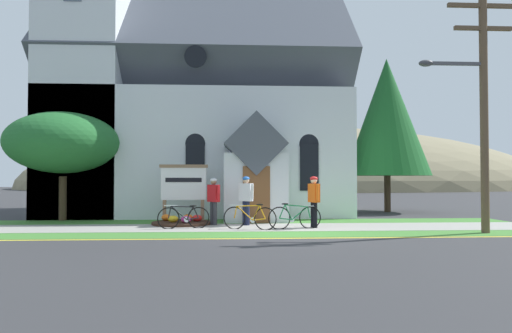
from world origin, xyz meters
TOP-DOWN VIEW (x-y plane):
  - ground at (0.00, 4.00)m, footprint 140.00×140.00m
  - sidewalk_slab at (-2.99, 1.75)m, footprint 32.00×2.45m
  - grass_verge at (-2.99, -0.20)m, footprint 32.00×1.44m
  - church_lawn at (-2.99, 3.87)m, footprint 24.00×1.80m
  - curb_paint_stripe at (-2.99, -1.07)m, footprint 28.00×0.16m
  - church_building at (-3.53, 8.84)m, footprint 13.65×10.68m
  - church_sign at (-3.31, 3.45)m, footprint 1.78×0.15m
  - flower_bed at (-3.31, 2.87)m, footprint 2.12×2.12m
  - bicycle_silver at (-3.11, 1.55)m, footprint 1.69×0.32m
  - bicycle_red at (-0.95, 1.16)m, footprint 1.71×0.61m
  - bicycle_black at (0.52, 1.23)m, footprint 1.78×0.30m
  - cyclist_in_blue_jersey at (-1.03, 2.43)m, footprint 0.51×0.63m
  - cyclist_in_white_jersey at (-2.17, 2.59)m, footprint 0.46×0.60m
  - cyclist_in_orange_jersey at (1.21, 1.54)m, footprint 0.35×0.69m
  - utility_pole at (6.03, -0.16)m, footprint 3.12×0.28m
  - roadside_conifer at (6.13, 8.44)m, footprint 4.18×4.18m
  - yard_deciduous_tree at (-8.16, 4.75)m, footprint 4.37×4.37m
  - distant_hill at (7.49, 63.61)m, footprint 86.42×55.20m

SIDE VIEW (x-z plane):
  - ground at x=0.00m, z-range 0.00..0.00m
  - distant_hill at x=7.49m, z-range -10.08..10.08m
  - curb_paint_stripe at x=-2.99m, z-range 0.00..0.01m
  - grass_verge at x=-2.99m, z-range 0.00..0.01m
  - church_lawn at x=-2.99m, z-range 0.00..0.01m
  - sidewalk_slab at x=-2.99m, z-range 0.00..0.01m
  - flower_bed at x=-3.31m, z-range -0.08..0.26m
  - bicycle_silver at x=-3.11m, z-range -0.02..0.77m
  - bicycle_red at x=-0.95m, z-range -0.04..0.81m
  - bicycle_black at x=0.52m, z-range -0.05..0.82m
  - cyclist_in_white_jersey at x=-2.17m, z-range 0.14..1.80m
  - cyclist_in_orange_jersey at x=1.21m, z-range 0.15..1.87m
  - cyclist_in_blue_jersey at x=-1.03m, z-range 0.15..1.87m
  - church_sign at x=-3.31m, z-range 0.33..2.49m
  - yard_deciduous_tree at x=-8.16m, z-range 0.92..5.17m
  - utility_pole at x=6.03m, z-range 0.42..7.96m
  - roadside_conifer at x=6.13m, z-range 0.89..8.46m
  - church_building at x=-3.53m, z-range -1.83..11.77m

